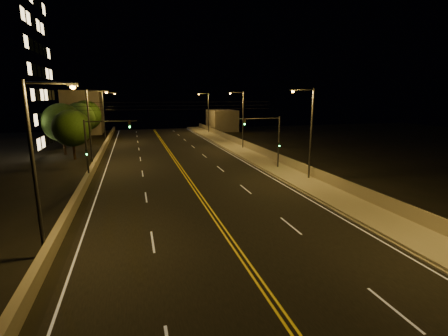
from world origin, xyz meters
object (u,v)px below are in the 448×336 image
object	(u,v)px
tree_0	(72,128)
tree_2	(79,118)
streetlight_4	(39,159)
tree_3	(86,115)
streetlight_1	(309,129)
streetlight_6	(105,114)
traffic_signal_right	(271,137)
streetlight_2	(242,116)
traffic_signal_left	(97,143)
streetlight_5	(92,123)
tree_1	(62,123)
streetlight_3	(207,110)

from	to	relation	value
tree_0	tree_2	size ratio (longest dim) A/B	0.91
streetlight_4	tree_3	size ratio (longest dim) A/B	1.20
streetlight_1	streetlight_6	xyz separation A→B (m)	(-21.45, 34.06, 0.00)
tree_0	traffic_signal_right	bearing A→B (deg)	-29.70
streetlight_4	tree_0	xyz separation A→B (m)	(-3.22, 29.48, -1.07)
tree_2	tree_3	distance (m)	5.68
streetlight_6	streetlight_2	bearing A→B (deg)	-31.75
tree_2	traffic_signal_right	bearing A→B (deg)	-49.13
traffic_signal_right	traffic_signal_left	xyz separation A→B (m)	(-18.82, 0.00, 0.00)
streetlight_5	traffic_signal_left	distance (m)	7.37
streetlight_6	streetlight_5	bearing A→B (deg)	-90.00
streetlight_1	streetlight_2	distance (m)	20.79
streetlight_2	streetlight_6	size ratio (longest dim) A/B	1.00
streetlight_5	streetlight_6	distance (m)	21.23
streetlight_4	streetlight_5	size ratio (longest dim) A/B	1.00
traffic_signal_left	tree_2	size ratio (longest dim) A/B	0.84
traffic_signal_left	tree_0	bearing A→B (deg)	108.18
streetlight_6	tree_3	size ratio (longest dim) A/B	1.20
streetlight_1	tree_0	world-z (taller)	streetlight_1
streetlight_1	streetlight_5	bearing A→B (deg)	149.10
streetlight_4	tree_1	world-z (taller)	streetlight_4
streetlight_2	tree_3	size ratio (longest dim) A/B	1.20
streetlight_1	streetlight_5	world-z (taller)	same
tree_1	streetlight_1	bearing A→B (deg)	-41.08
traffic_signal_right	tree_0	distance (m)	26.66
streetlight_4	traffic_signal_right	xyz separation A→B (m)	(19.93, 16.27, -1.40)
streetlight_4	traffic_signal_right	distance (m)	25.77
streetlight_3	tree_2	bearing A→B (deg)	-155.79
streetlight_1	tree_2	distance (m)	42.54
traffic_signal_left	tree_3	bearing A→B (deg)	98.42
streetlight_2	tree_0	xyz separation A→B (m)	(-24.67, -1.90, -1.07)
traffic_signal_right	tree_0	world-z (taller)	tree_0
streetlight_1	tree_0	size ratio (longest dim) A/B	1.37
tree_3	streetlight_1	bearing A→B (deg)	-57.30
tree_3	streetlight_6	bearing A→B (deg)	-54.23
traffic_signal_right	streetlight_5	bearing A→B (deg)	160.26
streetlight_3	traffic_signal_right	world-z (taller)	streetlight_3
traffic_signal_right	streetlight_6	bearing A→B (deg)	125.08
tree_1	tree_3	xyz separation A→B (m)	(1.29, 16.25, 0.13)
traffic_signal_left	tree_3	xyz separation A→B (m)	(-5.00, 33.77, 0.94)
streetlight_1	tree_2	size ratio (longest dim) A/B	1.25
streetlight_1	tree_1	distance (m)	35.31
streetlight_2	tree_3	world-z (taller)	streetlight_2
streetlight_2	tree_1	distance (m)	26.73
streetlight_6	tree_0	size ratio (longest dim) A/B	1.37
streetlight_2	tree_0	distance (m)	24.77
streetlight_5	tree_1	distance (m)	11.60
tree_1	streetlight_2	bearing A→B (deg)	-5.18
streetlight_5	tree_1	bearing A→B (deg)	116.50
streetlight_2	tree_1	world-z (taller)	streetlight_2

